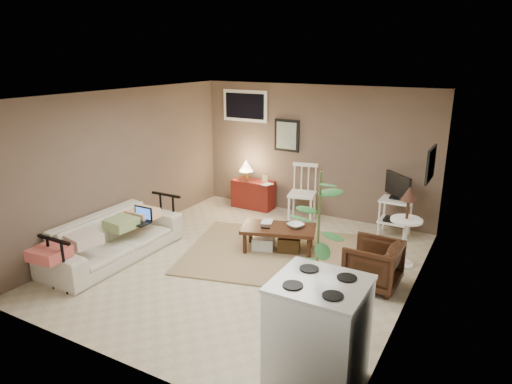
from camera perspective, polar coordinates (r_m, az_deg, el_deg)
The scene contains 20 objects.
floor at distance 6.69m, azimuth -1.28°, elevation -8.94°, with size 5.00×5.00×0.00m, color #C1B293.
art_back at distance 8.59m, azimuth 3.87°, elevation 7.06°, with size 0.50×0.03×0.60m, color black.
art_right at distance 6.44m, azimuth 21.01°, elevation 3.26°, with size 0.03×0.60×0.45m, color black.
window at distance 8.94m, azimuth -1.37°, elevation 10.71°, with size 0.96×0.03×0.60m, color white.
rug at distance 6.98m, azimuth 2.34°, elevation -7.68°, with size 2.63×2.10×0.03m, color #9A8759.
coffee_table at distance 7.00m, azimuth 2.75°, elevation -5.64°, with size 1.23×0.89×0.42m.
sofa at distance 7.02m, azimuth -17.45°, elevation -4.69°, with size 2.18×0.64×0.85m, color beige.
sofa_pillows at distance 6.79m, azimuth -18.74°, elevation -4.66°, with size 0.42×2.08×0.15m, color beige, non-canonical shape.
sofa_end_rails at distance 6.95m, azimuth -16.69°, elevation -5.35°, with size 0.59×2.18×0.73m, color black, non-canonical shape.
laptop at distance 7.08m, azimuth -14.18°, elevation -3.14°, with size 0.34×0.24×0.23m.
red_console at distance 8.93m, azimuth -0.42°, elevation 0.08°, with size 0.82×0.36×0.95m.
spindle_chair at distance 8.29m, azimuth 5.83°, elevation -0.27°, with size 0.55×0.55×1.02m.
tv_stand at distance 7.81m, azimuth 17.09°, elevation -1.41°, with size 0.50×0.47×1.06m.
side_table at distance 6.70m, azimuth 18.33°, elevation -3.05°, with size 0.44×0.44×1.18m.
armchair at distance 6.15m, azimuth 14.44°, elevation -8.46°, with size 0.65×0.61×0.67m, color black.
potted_plant at distance 5.04m, azimuth 7.76°, elevation -6.32°, with size 0.44×0.44×1.77m.
stove at distance 4.30m, azimuth 7.75°, elevation -17.15°, with size 0.80×0.75×1.05m.
bowl at distance 6.91m, azimuth 5.00°, elevation -3.48°, with size 0.24×0.06×0.24m, color #39180F.
book_table at distance 7.09m, azimuth 0.71°, elevation -2.88°, with size 0.17×0.02×0.23m, color #39180F.
book_console at distance 8.60m, azimuth 1.04°, elevation 1.66°, with size 0.16×0.02×0.21m, color #39180F.
Camera 1 is at (3.06, -5.18, 2.92)m, focal length 32.00 mm.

